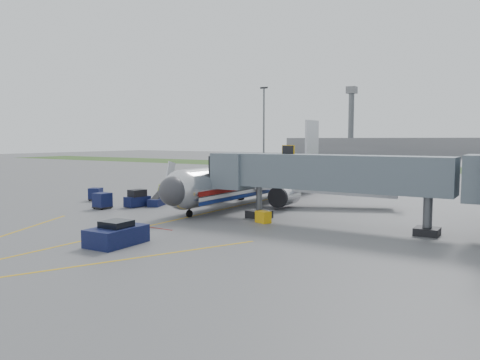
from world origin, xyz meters
The scene contains 16 objects.
ground centered at (0.00, 0.00, 0.00)m, with size 400.00×400.00×0.00m, color #565659.
grass_strip centered at (0.00, 90.00, 0.01)m, with size 300.00×25.00×0.01m, color #2D4C1E.
apron_markings centered at (0.00, -7.40, 0.00)m, with size 21.52×50.00×0.01m.
airliner centered at (0.00, 15.25, 2.65)m, with size 32.10×35.67×10.25m.
jet_bridge centered at (12.86, 5.00, 4.47)m, with size 25.30×4.00×6.90m.
light_mast_left centered at (-30.00, 70.00, 10.78)m, with size 2.00×0.44×20.40m.
distant_terminal centered at (-10.00, 170.00, 4.00)m, with size 120.00×14.00×8.00m, color slate.
control_tower centered at (-40.00, 165.00, 17.33)m, with size 4.00×4.00×30.00m.
pushback_tug centered at (3.07, -10.10, 0.72)m, with size 2.66×4.21×1.72m.
baggage_tug centered at (-9.10, 4.30, 0.84)m, with size 1.82×2.89×1.89m.
baggage_cart_a centered at (-11.16, 1.18, 0.87)m, with size 1.64×1.64×1.70m.
baggage_cart_b centered at (-17.14, 5.42, 0.78)m, with size 1.87×1.87×1.52m.
baggage_cart_c centered at (-6.44, 12.37, 0.94)m, with size 2.27×2.27×1.85m.
belt_loader centered at (-7.88, 6.31, 0.48)m, with size 2.35×4.05×1.92m.
ground_power_cart centered at (7.56, 3.00, 0.51)m, with size 1.52×1.27×1.04m.
ramp_worker centered at (-11.20, 10.34, 0.94)m, with size 0.68×0.45×1.87m, color #ABC717.
Camera 1 is at (27.75, -32.95, 7.43)m, focal length 35.00 mm.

